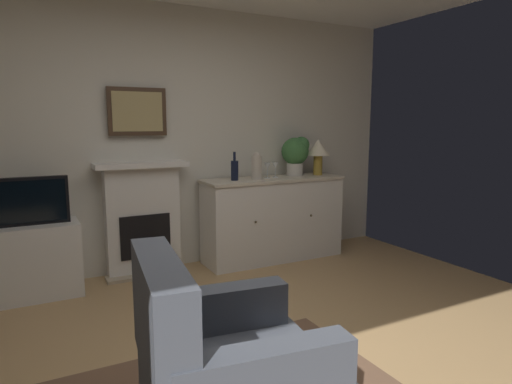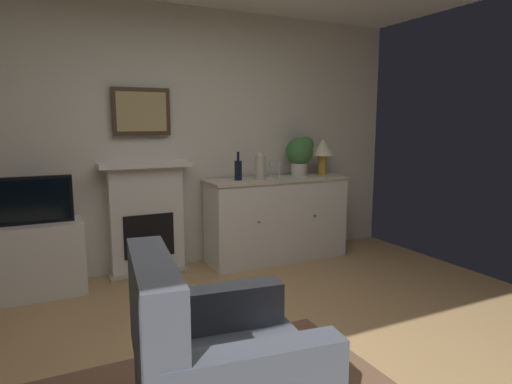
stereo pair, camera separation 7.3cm
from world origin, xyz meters
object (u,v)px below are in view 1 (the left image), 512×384
(framed_picture, at_px, (137,112))
(tv_set, at_px, (28,201))
(wine_glass_center, at_px, (275,166))
(fireplace_unit, at_px, (143,219))
(table_lamp, at_px, (318,150))
(vase_decorative, at_px, (257,166))
(tv_cabinet, at_px, (33,261))
(sideboard_cabinet, at_px, (273,218))
(wine_bottle, at_px, (235,170))
(armchair, at_px, (224,371))
(wine_glass_left, at_px, (267,167))
(potted_plant_small, at_px, (296,153))

(framed_picture, bearing_deg, tv_set, -166.69)
(wine_glass_center, xyz_separation_m, tv_set, (-2.37, -0.03, -0.18))
(framed_picture, bearing_deg, wine_glass_center, -8.38)
(tv_set, bearing_deg, fireplace_unit, 10.77)
(framed_picture, xyz_separation_m, tv_set, (-0.98, -0.23, -0.74))
(table_lamp, bearing_deg, vase_decorative, -176.44)
(table_lamp, xyz_separation_m, tv_set, (-2.91, -0.01, -0.34))
(tv_cabinet, distance_m, tv_set, 0.52)
(sideboard_cabinet, xyz_separation_m, tv_set, (-2.33, -0.01, 0.38))
(sideboard_cabinet, bearing_deg, table_lamp, 0.00)
(table_lamp, distance_m, vase_decorative, 0.82)
(fireplace_unit, bearing_deg, wine_glass_center, -6.55)
(vase_decorative, distance_m, tv_set, 2.12)
(fireplace_unit, relative_size, wine_bottle, 3.79)
(wine_glass_center, bearing_deg, armchair, -124.60)
(wine_glass_left, bearing_deg, vase_decorative, -163.57)
(sideboard_cabinet, bearing_deg, armchair, -124.24)
(wine_bottle, height_order, wine_glass_center, wine_bottle)
(fireplace_unit, relative_size, wine_glass_center, 6.67)
(tv_set, bearing_deg, armchair, -73.49)
(fireplace_unit, height_order, wine_glass_center, fireplace_unit)
(wine_glass_center, distance_m, vase_decorative, 0.27)
(framed_picture, height_order, potted_plant_small, framed_picture)
(wine_glass_left, distance_m, wine_glass_center, 0.11)
(sideboard_cabinet, height_order, potted_plant_small, potted_plant_small)
(sideboard_cabinet, distance_m, table_lamp, 0.93)
(table_lamp, height_order, vase_decorative, table_lamp)
(tv_set, xyz_separation_m, potted_plant_small, (2.65, 0.05, 0.32))
(framed_picture, bearing_deg, wine_bottle, -14.05)
(potted_plant_small, bearing_deg, tv_cabinet, -179.34)
(tv_set, bearing_deg, table_lamp, 0.16)
(fireplace_unit, height_order, potted_plant_small, potted_plant_small)
(potted_plant_small, xyz_separation_m, armchair, (-1.94, -2.44, -0.77))
(armchair, bearing_deg, wine_glass_center, 55.40)
(wine_glass_left, height_order, potted_plant_small, potted_plant_small)
(framed_picture, distance_m, potted_plant_small, 1.73)
(wine_glass_center, height_order, vase_decorative, vase_decorative)
(fireplace_unit, relative_size, vase_decorative, 3.91)
(wine_bottle, xyz_separation_m, vase_decorative, (0.23, -0.05, 0.03))
(tv_cabinet, bearing_deg, fireplace_unit, 9.45)
(wine_bottle, bearing_deg, tv_cabinet, 179.43)
(wine_glass_center, relative_size, tv_cabinet, 0.22)
(framed_picture, xyz_separation_m, potted_plant_small, (1.67, -0.18, -0.43))
(fireplace_unit, relative_size, wine_glass_left, 6.67)
(fireplace_unit, xyz_separation_m, wine_glass_left, (1.28, -0.18, 0.46))
(sideboard_cabinet, distance_m, wine_glass_center, 0.57)
(sideboard_cabinet, distance_m, vase_decorative, 0.63)
(table_lamp, xyz_separation_m, wine_glass_left, (-0.65, -0.01, -0.16))
(wine_bottle, xyz_separation_m, tv_set, (-1.88, -0.00, -0.17))
(vase_decorative, relative_size, tv_set, 0.45)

